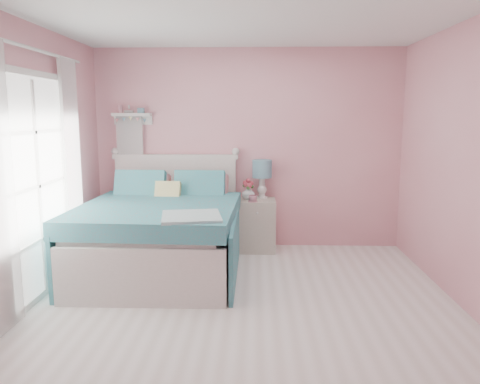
# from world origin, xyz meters

# --- Properties ---
(floor) EXTENTS (4.50, 4.50, 0.00)m
(floor) POSITION_xyz_m (0.00, 0.00, 0.00)
(floor) COLOR silver
(floor) RESTS_ON ground
(room_shell) EXTENTS (4.50, 4.50, 4.50)m
(room_shell) POSITION_xyz_m (0.00, 0.00, 1.58)
(room_shell) COLOR pink
(room_shell) RESTS_ON floor
(bed) EXTENTS (1.74, 2.16, 1.23)m
(bed) POSITION_xyz_m (-0.96, 1.18, 0.41)
(bed) COLOR silver
(bed) RESTS_ON floor
(nightstand) EXTENTS (0.46, 0.46, 0.67)m
(nightstand) POSITION_xyz_m (0.12, 2.00, 0.34)
(nightstand) COLOR beige
(nightstand) RESTS_ON floor
(table_lamp) EXTENTS (0.25, 0.25, 0.50)m
(table_lamp) POSITION_xyz_m (0.18, 2.10, 1.02)
(table_lamp) COLOR white
(table_lamp) RESTS_ON nightstand
(vase) EXTENTS (0.21, 0.21, 0.17)m
(vase) POSITION_xyz_m (0.01, 2.02, 0.76)
(vase) COLOR silver
(vase) RESTS_ON nightstand
(teacup) EXTENTS (0.14, 0.14, 0.08)m
(teacup) POSITION_xyz_m (0.07, 1.86, 0.71)
(teacup) COLOR #BD7E91
(teacup) RESTS_ON nightstand
(roses) EXTENTS (0.14, 0.11, 0.12)m
(roses) POSITION_xyz_m (0.00, 2.02, 0.88)
(roses) COLOR #C84456
(roses) RESTS_ON vase
(wall_shelf) EXTENTS (0.50, 0.15, 0.25)m
(wall_shelf) POSITION_xyz_m (-1.51, 2.19, 1.73)
(wall_shelf) COLOR silver
(wall_shelf) RESTS_ON room_shell
(hanging_dress) EXTENTS (0.34, 0.03, 0.72)m
(hanging_dress) POSITION_xyz_m (-1.55, 2.18, 1.40)
(hanging_dress) COLOR white
(hanging_dress) RESTS_ON room_shell
(french_door) EXTENTS (0.04, 1.32, 2.16)m
(french_door) POSITION_xyz_m (-1.97, 0.40, 1.07)
(french_door) COLOR silver
(french_door) RESTS_ON floor
(curtain_far) EXTENTS (0.04, 0.40, 2.32)m
(curtain_far) POSITION_xyz_m (-1.92, 1.14, 1.18)
(curtain_far) COLOR white
(curtain_far) RESTS_ON floor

